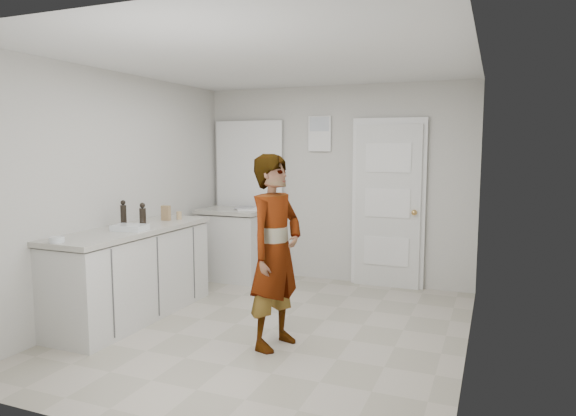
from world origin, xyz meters
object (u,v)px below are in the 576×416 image
at_px(baking_dish, 130,228).
at_px(oil_cruet_b, 123,214).
at_px(cake_mix_box, 166,213).
at_px(spice_jar, 179,215).
at_px(oil_cruet_a, 143,216).
at_px(egg_bowl, 57,240).
at_px(person, 275,252).

bearing_deg(baking_dish, oil_cruet_b, 141.40).
height_order(cake_mix_box, spice_jar, cake_mix_box).
xyz_separation_m(cake_mix_box, baking_dish, (0.08, -0.70, -0.06)).
xyz_separation_m(cake_mix_box, oil_cruet_a, (0.11, -0.53, 0.04)).
bearing_deg(oil_cruet_b, oil_cruet_a, -2.70).
bearing_deg(spice_jar, oil_cruet_b, -108.82).
relative_size(oil_cruet_a, baking_dish, 0.76).
relative_size(spice_jar, egg_bowl, 0.69).
relative_size(person, oil_cruet_b, 6.20).
height_order(person, egg_bowl, person).
bearing_deg(person, cake_mix_box, 80.15).
xyz_separation_m(cake_mix_box, egg_bowl, (-0.07, -1.45, -0.06)).
xyz_separation_m(spice_jar, baking_dish, (-0.00, -0.83, -0.02)).
height_order(oil_cruet_a, egg_bowl, oil_cruet_a).
distance_m(person, oil_cruet_b, 1.78).
xyz_separation_m(person, cake_mix_box, (-1.62, 0.71, 0.17)).
bearing_deg(spice_jar, egg_bowl, -95.52).
bearing_deg(person, baking_dish, 103.33).
bearing_deg(person, spice_jar, 75.13).
height_order(spice_jar, oil_cruet_a, oil_cruet_a).
bearing_deg(oil_cruet_b, cake_mix_box, 74.78).
xyz_separation_m(oil_cruet_a, baking_dish, (-0.03, -0.16, -0.10)).
distance_m(spice_jar, oil_cruet_b, 0.70).
bearing_deg(egg_bowl, oil_cruet_b, 94.29).
bearing_deg(baking_dish, oil_cruet_a, 79.96).
height_order(oil_cruet_a, oil_cruet_b, oil_cruet_b).
bearing_deg(spice_jar, person, -28.57).
bearing_deg(oil_cruet_b, baking_dish, -38.60).
height_order(spice_jar, oil_cruet_b, oil_cruet_b).
relative_size(cake_mix_box, baking_dish, 0.49).
bearing_deg(oil_cruet_a, baking_dish, -100.04).
bearing_deg(oil_cruet_a, oil_cruet_b, 177.30).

